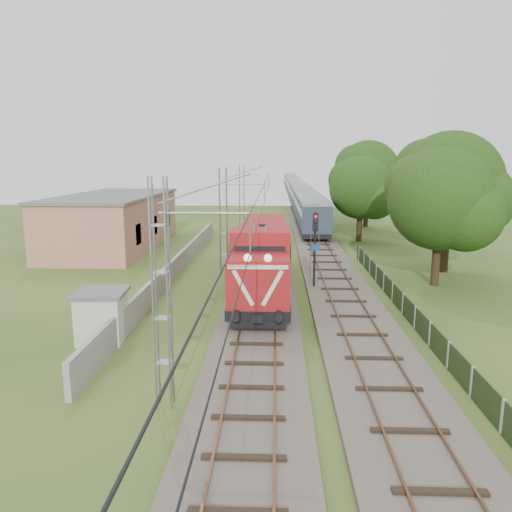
{
  "coord_description": "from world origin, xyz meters",
  "views": [
    {
      "loc": [
        0.84,
        -24.15,
        8.51
      ],
      "look_at": [
        -0.46,
        8.5,
        2.2
      ],
      "focal_mm": 35.0,
      "sensor_mm": 36.0,
      "label": 1
    }
  ],
  "objects_px": {
    "coach_rake": "(295,188)",
    "signal_post": "(315,237)",
    "relay_hut": "(102,316)",
    "locomotive": "(263,255)"
  },
  "relations": [
    {
      "from": "relay_hut",
      "to": "coach_rake",
      "type": "bearing_deg",
      "value": 81.76
    },
    {
      "from": "locomotive",
      "to": "signal_post",
      "type": "height_order",
      "value": "signal_post"
    },
    {
      "from": "locomotive",
      "to": "coach_rake",
      "type": "relative_size",
      "value": 0.16
    },
    {
      "from": "coach_rake",
      "to": "signal_post",
      "type": "relative_size",
      "value": 22.37
    },
    {
      "from": "locomotive",
      "to": "coach_rake",
      "type": "height_order",
      "value": "locomotive"
    },
    {
      "from": "coach_rake",
      "to": "relay_hut",
      "type": "distance_m",
      "value": 86.48
    },
    {
      "from": "locomotive",
      "to": "signal_post",
      "type": "distance_m",
      "value": 3.6
    },
    {
      "from": "locomotive",
      "to": "signal_post",
      "type": "relative_size",
      "value": 3.54
    },
    {
      "from": "signal_post",
      "to": "coach_rake",
      "type": "bearing_deg",
      "value": 88.79
    },
    {
      "from": "coach_rake",
      "to": "signal_post",
      "type": "xyz_separation_m",
      "value": [
        -1.6,
        -75.95,
        1.0
      ]
    }
  ]
}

